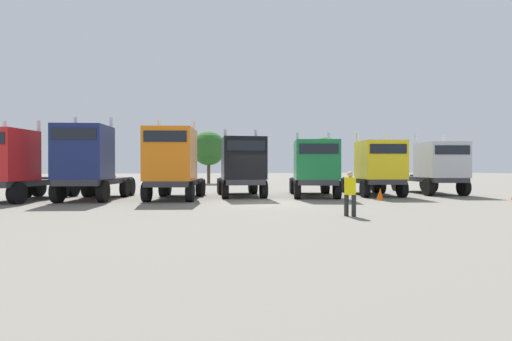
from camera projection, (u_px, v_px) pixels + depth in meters
ground at (263, 203)px, 17.84m from camera, size 200.00×200.00×0.00m
semi_truck_red at (12, 165)px, 18.32m from camera, size 4.09×6.28×4.23m
semi_truck_navy at (89, 163)px, 18.94m from camera, size 3.47×6.29×4.49m
semi_truck_orange at (173, 163)px, 19.36m from camera, size 3.64×6.26×4.40m
semi_truck_black at (242, 166)px, 21.41m from camera, size 2.89×5.97×4.08m
semi_truck_green at (314, 168)px, 21.29m from camera, size 4.10×6.80×3.89m
semi_truck_yellow at (377, 167)px, 22.18m from camera, size 3.59×6.03×3.94m
semi_truck_silver at (436, 167)px, 23.50m from camera, size 3.75×6.56×3.94m
visitor_in_hivis at (350, 191)px, 12.84m from camera, size 0.56×0.56×1.61m
traffic_cone_far at (380, 194)px, 19.19m from camera, size 0.36×0.36×0.69m
oak_far_left at (78, 142)px, 35.42m from camera, size 3.36×3.36×6.01m
oak_far_centre at (209, 148)px, 40.15m from camera, size 3.82×3.82×5.84m
oak_far_right at (325, 150)px, 43.88m from camera, size 3.22×3.22×5.50m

